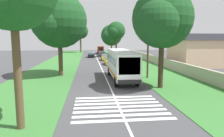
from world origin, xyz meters
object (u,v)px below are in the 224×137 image
at_px(trailing_car_0, 109,61).
at_px(roadside_tree_right_2, 160,20).
at_px(trailing_car_3, 102,54).
at_px(utility_pole, 148,50).
at_px(roadside_tree_left_0, 59,22).
at_px(roadside_tree_right_1, 111,36).
at_px(roadside_tree_left_1, 80,32).
at_px(roadside_building, 198,50).
at_px(coach_bus, 121,63).
at_px(trailing_car_2, 91,55).
at_px(roadside_tree_right_0, 116,31).
at_px(trailing_car_1, 105,57).
at_px(trailing_minibus_0, 100,49).

height_order(trailing_car_0, roadside_tree_right_2, roadside_tree_right_2).
distance_m(trailing_car_3, utility_pole, 38.48).
xyz_separation_m(roadside_tree_left_0, roadside_tree_right_1, (41.61, -11.64, -1.16)).
relative_size(trailing_car_0, roadside_tree_right_2, 0.42).
height_order(roadside_tree_left_1, roadside_tree_right_1, roadside_tree_left_1).
relative_size(trailing_car_3, roadside_building, 0.44).
bearing_deg(roadside_tree_right_2, trailing_car_3, 4.10).
relative_size(roadside_tree_right_2, utility_pole, 1.46).
distance_m(coach_bus, roadside_tree_left_0, 10.47).
bearing_deg(roadside_building, trailing_car_2, 43.77).
xyz_separation_m(coach_bus, roadside_building, (12.55, -16.92, 0.92)).
distance_m(coach_bus, roadside_tree_right_0, 35.35).
bearing_deg(roadside_tree_left_1, roadside_tree_right_2, -170.32).
distance_m(coach_bus, roadside_tree_left_1, 57.07).
xyz_separation_m(roadside_tree_left_1, roadside_building, (-43.77, -24.09, -4.82)).
height_order(utility_pole, roadside_building, utility_pole).
xyz_separation_m(trailing_car_2, roadside_tree_left_0, (-29.54, 4.69, 6.70)).
xyz_separation_m(trailing_car_0, roadside_building, (-3.91, -16.82, 2.40)).
xyz_separation_m(coach_bus, roadside_tree_right_2, (-4.82, -3.26, 4.86)).
relative_size(trailing_car_2, roadside_tree_left_0, 0.38).
bearing_deg(roadside_tree_left_1, utility_pole, -168.99).
height_order(roadside_tree_right_2, roadside_building, roadside_tree_right_2).
relative_size(trailing_car_1, utility_pole, 0.61).
bearing_deg(trailing_minibus_0, roadside_tree_left_1, 51.44).
bearing_deg(roadside_tree_right_0, roadside_tree_left_0, 158.82).
relative_size(trailing_car_1, roadside_tree_left_1, 0.39).
relative_size(trailing_car_2, roadside_tree_right_1, 0.43).
height_order(trailing_car_0, utility_pole, utility_pole).
distance_m(trailing_car_0, roadside_tree_right_1, 30.06).
xyz_separation_m(trailing_car_1, utility_pole, (-24.23, -3.67, 3.02)).
bearing_deg(trailing_car_0, roadside_building, -103.07).
distance_m(trailing_car_0, roadside_tree_right_2, 22.43).
distance_m(trailing_car_3, trailing_minibus_0, 11.48).
distance_m(trailing_car_2, roadside_tree_right_0, 9.81).
height_order(trailing_car_2, trailing_car_3, same).
height_order(trailing_car_2, roadside_building, roadside_building).
bearing_deg(roadside_building, trailing_minibus_0, 23.80).
bearing_deg(roadside_tree_right_1, trailing_car_3, 152.96).
xyz_separation_m(trailing_car_0, trailing_minibus_0, (33.98, -0.12, 0.88)).
bearing_deg(utility_pole, trailing_car_3, 5.26).
xyz_separation_m(coach_bus, roadside_tree_right_1, (45.80, -3.59, 4.07)).
distance_m(trailing_car_1, roadside_tree_right_2, 30.68).
relative_size(roadside_tree_right_0, roadside_tree_right_1, 1.01).
bearing_deg(roadside_tree_right_0, roadside_tree_left_1, 26.97).
relative_size(roadside_tree_left_0, utility_pole, 1.61).
relative_size(roadside_tree_left_1, roadside_tree_right_2, 1.07).
relative_size(coach_bus, trailing_car_0, 2.60).
xyz_separation_m(trailing_car_3, roadside_tree_right_0, (-4.23, -3.68, 6.63)).
bearing_deg(trailing_car_1, roadside_tree_right_0, -21.48).
bearing_deg(roadside_building, trailing_car_1, 53.68).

